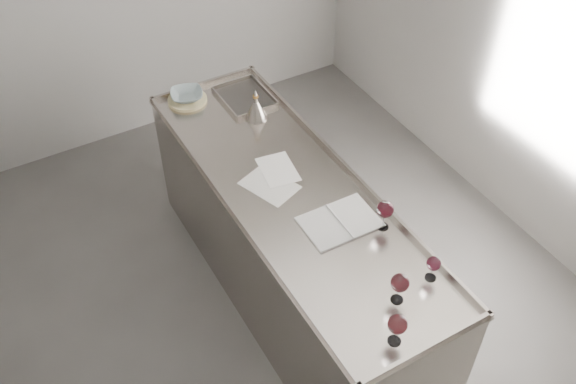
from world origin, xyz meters
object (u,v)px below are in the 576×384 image
counter (292,246)px  ceramic_bowl (187,95)px  wine_glass_small (434,264)px  notebook (340,222)px  wine_glass_right (385,210)px  wine_glass_middle (400,283)px  wine_glass_left (397,325)px  wine_funnel (256,109)px

counter → ceramic_bowl: size_ratio=11.59×
wine_glass_small → notebook: bearing=108.6°
wine_glass_right → counter: bearing=119.7°
wine_glass_middle → counter: bearing=93.3°
wine_glass_left → wine_glass_middle: bearing=50.1°
wine_glass_small → notebook: (-0.18, 0.53, -0.10)m
notebook → wine_funnel: size_ratio=1.90×
wine_glass_left → wine_funnel: size_ratio=0.83×
wine_glass_left → wine_glass_small: wine_glass_left is taller
wine_glass_small → notebook: size_ratio=0.35×
counter → wine_glass_small: wine_glass_small is taller
wine_glass_right → notebook: 0.26m
wine_glass_small → ceramic_bowl: size_ratio=0.69×
wine_glass_right → wine_funnel: wine_funnel is taller
wine_glass_right → notebook: (-0.18, 0.14, -0.12)m
wine_glass_left → wine_funnel: 1.79m
wine_glass_left → wine_glass_middle: 0.23m
counter → notebook: counter is taller
wine_glass_small → ceramic_bowl: (-0.44, 1.96, -0.06)m
notebook → ceramic_bowl: 1.45m
wine_glass_left → wine_glass_small: (0.37, 0.20, -0.02)m
counter → wine_glass_right: bearing=-60.3°
notebook → wine_funnel: wine_funnel is taller
counter → notebook: size_ratio=5.95×
wine_glass_left → wine_glass_right: size_ratio=0.99×
ceramic_bowl → counter: bearing=-81.2°
ceramic_bowl → wine_glass_small: bearing=-77.3°
wine_glass_left → wine_glass_middle: (0.15, 0.18, -0.00)m
counter → wine_glass_right: 0.81m
counter → wine_glass_middle: wine_glass_middle is taller
wine_glass_middle → ceramic_bowl: bearing=96.3°
notebook → ceramic_bowl: bearing=101.8°
wine_glass_middle → notebook: bearing=85.6°
counter → wine_glass_left: bearing=-95.1°
wine_glass_right → wine_funnel: size_ratio=0.84×
counter → wine_glass_left: size_ratio=13.64×
counter → wine_funnel: size_ratio=11.31×
wine_glass_middle → notebook: size_ratio=0.43×
counter → wine_glass_small: bearing=-72.6°
wine_glass_middle → wine_glass_small: size_ratio=1.22×
wine_glass_middle → wine_funnel: 1.60m
wine_glass_middle → wine_glass_small: bearing=6.4°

